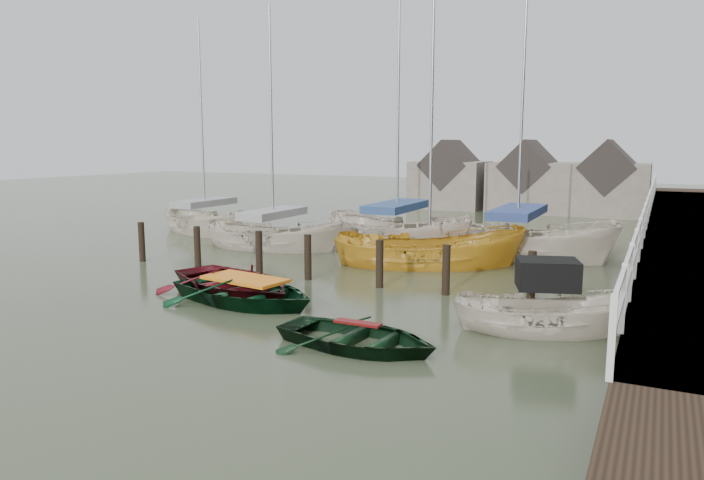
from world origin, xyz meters
The scene contains 13 objects.
ground centered at (0.00, 0.00, 0.00)m, with size 120.00×120.00×0.00m, color #333B25.
pier centered at (9.48, 10.00, 0.71)m, with size 3.04×32.00×2.70m.
mooring_pilings centered at (-1.11, 3.00, 0.50)m, with size 13.72×0.22×1.80m.
far_sheds centered at (0.83, 26.00, 1.86)m, with size 14.00×4.08×4.39m.
rowboat_red centered at (-2.03, 0.41, 0.00)m, with size 3.27×4.57×0.95m, color #500B12.
rowboat_green centered at (-1.20, -0.23, 0.00)m, with size 3.10×4.35×0.90m, color black.
rowboat_dkgreen centered at (3.01, -2.18, 0.00)m, with size 2.49×3.49×0.72m, color black.
motorboat centered at (6.24, 0.60, 0.11)m, with size 4.24×2.63×2.38m.
sailboat_a centered at (-5.38, 7.43, 0.06)m, with size 6.26×2.89×10.50m.
sailboat_b centered at (-1.09, 9.89, 0.06)m, with size 7.74×5.03×12.08m.
sailboat_c centered at (1.36, 6.83, 0.01)m, with size 6.99×4.82×10.07m.
sailboat_d centered at (3.70, 9.86, 0.06)m, with size 7.55×3.60×12.26m.
sailboat_e centered at (-10.67, 9.69, 0.06)m, with size 6.56×4.46×10.86m.
Camera 1 is at (8.39, -13.29, 4.13)m, focal length 32.00 mm.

